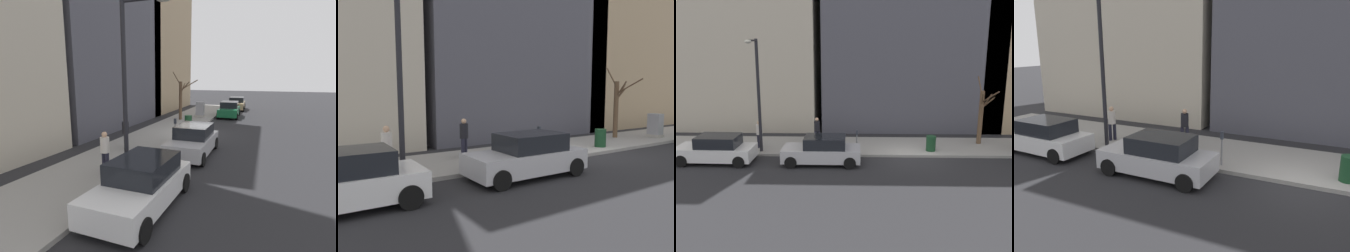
# 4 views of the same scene
# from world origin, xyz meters

# --- Properties ---
(ground_plane) EXTENTS (120.00, 120.00, 0.00)m
(ground_plane) POSITION_xyz_m (0.00, 0.00, 0.00)
(ground_plane) COLOR #232326
(sidewalk) EXTENTS (4.00, 36.00, 0.15)m
(sidewalk) POSITION_xyz_m (2.00, 0.00, 0.07)
(sidewalk) COLOR gray
(sidewalk) RESTS_ON ground
(parked_car_tan) EXTENTS (2.02, 4.25, 1.52)m
(parked_car_tan) POSITION_xyz_m (-1.24, -14.76, 0.74)
(parked_car_tan) COLOR tan
(parked_car_tan) RESTS_ON ground
(parked_car_green) EXTENTS (2.03, 4.25, 1.52)m
(parked_car_green) POSITION_xyz_m (-1.17, -8.57, 0.74)
(parked_car_green) COLOR #196038
(parked_car_green) RESTS_ON ground
(parked_car_silver) EXTENTS (1.94, 4.21, 1.52)m
(parked_car_silver) POSITION_xyz_m (-1.16, 5.04, 0.74)
(parked_car_silver) COLOR #B7B7BC
(parked_car_silver) RESTS_ON ground
(parked_car_white) EXTENTS (2.02, 4.25, 1.52)m
(parked_car_white) POSITION_xyz_m (-1.12, 10.86, 0.74)
(parked_car_white) COLOR white
(parked_car_white) RESTS_ON ground
(parking_meter) EXTENTS (0.14, 0.10, 1.35)m
(parking_meter) POSITION_xyz_m (0.45, 3.17, 0.98)
(parking_meter) COLOR slate
(parking_meter) RESTS_ON sidewalk
(utility_box) EXTENTS (0.83, 0.61, 1.43)m
(utility_box) POSITION_xyz_m (1.30, -6.67, 0.85)
(utility_box) COLOR #A8A399
(utility_box) RESTS_ON sidewalk
(streetlamp) EXTENTS (1.97, 0.32, 6.50)m
(streetlamp) POSITION_xyz_m (0.28, 8.81, 4.02)
(streetlamp) COLOR black
(streetlamp) RESTS_ON sidewalk
(bare_tree) EXTENTS (2.14, 1.05, 4.20)m
(bare_tree) POSITION_xyz_m (2.57, -4.60, 2.01)
(bare_tree) COLOR brown
(bare_tree) RESTS_ON sidewalk
(trash_bin) EXTENTS (0.56, 0.56, 0.90)m
(trash_bin) POSITION_xyz_m (0.90, -1.22, 0.60)
(trash_bin) COLOR #14381E
(trash_bin) RESTS_ON sidewalk
(pedestrian_near_meter) EXTENTS (0.36, 0.36, 1.66)m
(pedestrian_near_meter) POSITION_xyz_m (2.37, 5.68, 1.09)
(pedestrian_near_meter) COLOR #1E1E2D
(pedestrian_near_meter) RESTS_ON sidewalk
(pedestrian_midblock) EXTENTS (0.38, 0.36, 1.66)m
(pedestrian_midblock) POSITION_xyz_m (1.35, 9.09, 1.09)
(pedestrian_midblock) COLOR #1E1E2D
(pedestrian_midblock) RESTS_ON sidewalk
(office_tower_left) EXTENTS (12.57, 12.57, 16.17)m
(office_tower_left) POSITION_xyz_m (11.79, -11.92, 8.08)
(office_tower_left) COLOR tan
(office_tower_left) RESTS_ON ground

